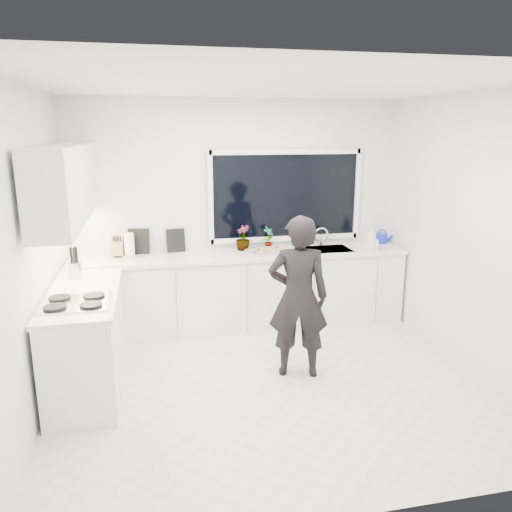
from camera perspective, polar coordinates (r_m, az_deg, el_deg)
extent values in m
cube|color=beige|center=(4.89, 1.69, -14.41)|extent=(4.00, 3.50, 0.02)
cube|color=white|center=(6.10, -2.16, 4.92)|extent=(4.00, 0.02, 2.70)
cube|color=white|center=(4.39, -24.56, -0.03)|extent=(0.02, 3.50, 2.70)
cube|color=white|center=(5.26, 23.63, 2.23)|extent=(0.02, 3.50, 2.70)
cube|color=white|center=(4.31, 1.96, 19.22)|extent=(4.00, 3.50, 0.02)
cube|color=black|center=(6.17, 3.42, 6.88)|extent=(1.80, 0.02, 1.00)
cube|color=white|center=(6.02, -1.57, -4.13)|extent=(3.92, 0.58, 0.88)
cube|color=white|center=(4.94, -18.74, -9.12)|extent=(0.58, 1.60, 0.88)
cube|color=silver|center=(5.88, -1.58, 0.10)|extent=(3.94, 0.62, 0.04)
cube|color=silver|center=(4.78, -19.17, -4.04)|extent=(0.62, 1.60, 0.04)
cube|color=white|center=(4.95, -20.99, 7.68)|extent=(0.34, 2.10, 0.70)
cube|color=silver|center=(6.17, 8.03, 0.34)|extent=(0.58, 0.42, 0.14)
cylinder|color=silver|center=(6.32, 7.47, 2.18)|extent=(0.03, 0.03, 0.22)
cube|color=black|center=(4.45, -19.98, -5.01)|extent=(0.56, 0.48, 0.03)
imported|color=black|center=(4.77, 4.84, -4.71)|extent=(0.65, 0.50, 1.58)
cube|color=silver|center=(5.92, 1.46, 0.54)|extent=(0.55, 0.47, 0.03)
cube|color=red|center=(5.91, 1.47, 0.70)|extent=(0.50, 0.41, 0.01)
cylinder|color=#1223A9|center=(6.60, 14.14, 1.98)|extent=(0.17, 0.17, 0.13)
cylinder|color=white|center=(5.87, -14.27, 1.13)|extent=(0.14, 0.14, 0.26)
cube|color=#8B5F40|center=(5.92, -15.51, 0.96)|extent=(0.14, 0.12, 0.22)
cylinder|color=silver|center=(5.20, -19.97, -1.53)|extent=(0.17, 0.17, 0.16)
cube|color=black|center=(6.00, -9.16, 1.78)|extent=(0.22, 0.05, 0.28)
cube|color=black|center=(6.00, -13.24, 1.66)|extent=(0.25, 0.06, 0.30)
imported|color=#26662D|center=(6.01, -1.52, 2.10)|extent=(0.24, 0.24, 0.31)
imported|color=#26662D|center=(6.08, 1.44, 2.11)|extent=(0.18, 0.17, 0.28)
imported|color=#26662D|center=(6.17, 4.86, 2.55)|extent=(0.21, 0.23, 0.34)
imported|color=#D8BF66|center=(6.19, 13.07, 2.04)|extent=(0.16, 0.16, 0.30)
imported|color=#D8BF66|center=(6.22, 13.40, 1.54)|extent=(0.11, 0.11, 0.18)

